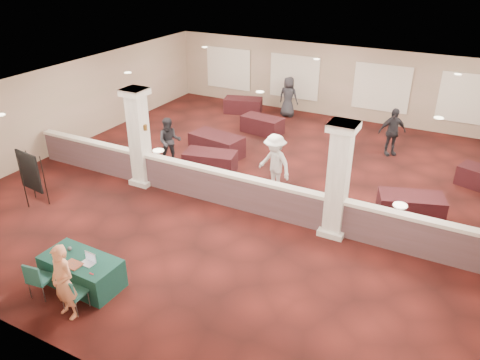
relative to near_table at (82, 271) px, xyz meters
The scene contains 32 objects.
ground 6.48m from the near_table, 76.88° to the left, with size 16.00×16.00×0.00m, color #441411.
wall_back 14.43m from the near_table, 84.14° to the left, with size 16.00×0.04×3.20m, color gray.
wall_front 2.57m from the near_table, 49.18° to the right, with size 16.00×0.04×3.20m, color gray.
wall_left 9.16m from the near_table, 136.03° to the left, with size 0.04×16.00×3.20m, color gray.
ceiling 7.07m from the near_table, 76.88° to the left, with size 16.00×16.00×0.02m, color white.
partition_wall 5.02m from the near_table, 73.00° to the left, with size 15.60×0.28×1.10m.
column_left 5.37m from the near_table, 112.94° to the left, with size 0.72×0.72×3.20m.
column_right 6.68m from the near_table, 47.06° to the left, with size 0.72×0.72×3.20m.
sconce_left 5.58m from the near_table, 115.72° to the left, with size 0.12×0.12×0.18m.
sconce_right 5.37m from the near_table, 110.05° to the left, with size 0.12×0.12×0.18m.
near_table is the anchor object (origin of this frame).
conf_chair_main 0.94m from the near_table, 58.10° to the right, with size 0.46×0.47×0.89m.
conf_chair_side 0.96m from the near_table, 123.49° to the right, with size 0.52×0.52×0.92m.
easel_board 4.65m from the near_table, 152.25° to the left, with size 1.00×0.55×1.70m.
woman 1.13m from the near_table, 62.52° to the right, with size 0.62×0.41×1.73m, color #FFAC6E.
far_table_front_left 7.98m from the near_table, 97.43° to the left, with size 1.98×0.99×0.80m, color black.
far_table_front_center 6.62m from the near_table, 94.61° to the left, with size 1.77×0.89×0.72m, color black.
far_table_front_right 9.04m from the near_table, 46.93° to the left, with size 1.80×0.90×0.73m, color black.
far_table_back_left 13.03m from the near_table, 100.87° to the left, with size 1.71×0.86×0.69m, color black.
far_table_back_center 10.84m from the near_table, 92.81° to the left, with size 1.70×0.85×0.69m, color black.
attendee_a 6.86m from the near_table, 108.14° to the left, with size 0.82×0.46×1.71m, color black.
attendee_b 6.64m from the near_table, 72.21° to the left, with size 1.23×0.56×1.92m, color silver.
attendee_c 11.96m from the near_table, 66.93° to the left, with size 1.06×0.51×1.81m, color black.
attendee_d 13.32m from the near_table, 91.74° to the left, with size 0.90×0.49×1.83m, color black.
laptop_base 0.47m from the near_table, 10.96° to the right, with size 0.32×0.23×0.02m, color silver.
laptop_screen 0.57m from the near_table, 10.73° to the left, with size 0.32×0.01×0.22m, color silver.
screen_glow 0.56m from the near_table, ahead, with size 0.30×0.00×0.19m, color silver.
knitting 0.45m from the near_table, 80.19° to the right, with size 0.39×0.30×0.03m, color #D24E21.
yarn_cream 0.69m from the near_table, behind, with size 0.11×0.11×0.11m, color beige.
yarn_red 0.80m from the near_table, behind, with size 0.10×0.10×0.10m, color maroon.
yarn_grey 0.61m from the near_table, 163.57° to the left, with size 0.10×0.10×0.10m, color #505055.
scissors 0.79m from the near_table, 24.80° to the right, with size 0.12×0.03×0.01m, color red.
Camera 1 is at (5.79, -12.27, 7.09)m, focal length 35.00 mm.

